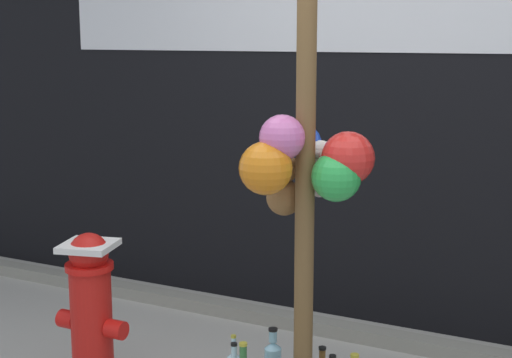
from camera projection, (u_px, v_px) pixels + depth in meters
The scene contains 4 objects.
curb_strip at pixel (372, 336), 4.34m from camera, with size 8.00×0.12×0.08m, color gray.
memorial_post at pixel (307, 114), 3.12m from camera, with size 0.50×0.51×2.65m.
fire_hydrant at pixel (91, 309), 3.69m from camera, with size 0.38×0.30×0.80m.
litter_1 at pixel (265, 318), 4.72m from camera, with size 0.14×0.05×0.01m, color #8C99B2.
Camera 1 is at (1.28, -2.52, 1.72)m, focal length 53.50 mm.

